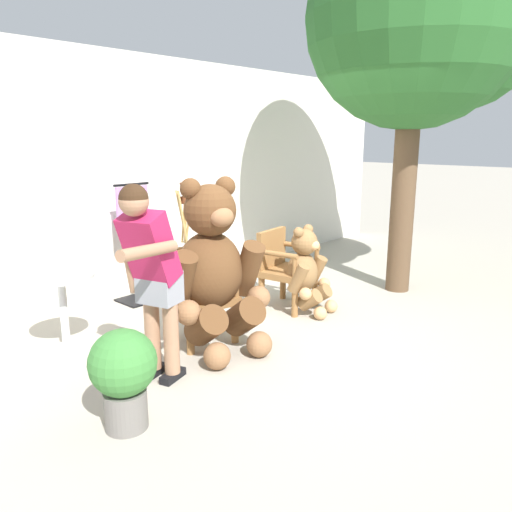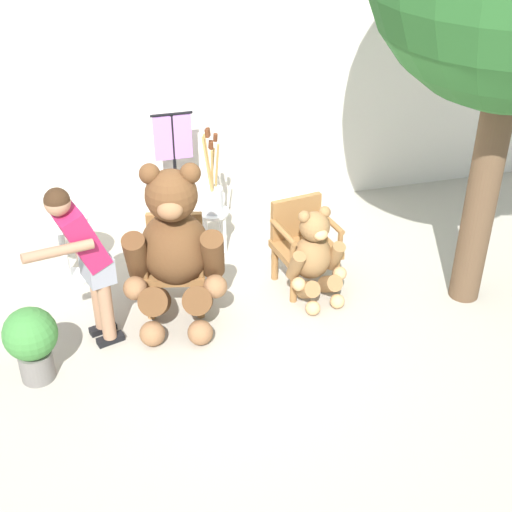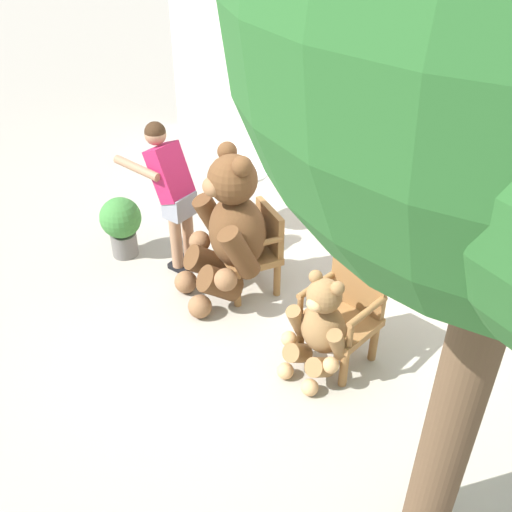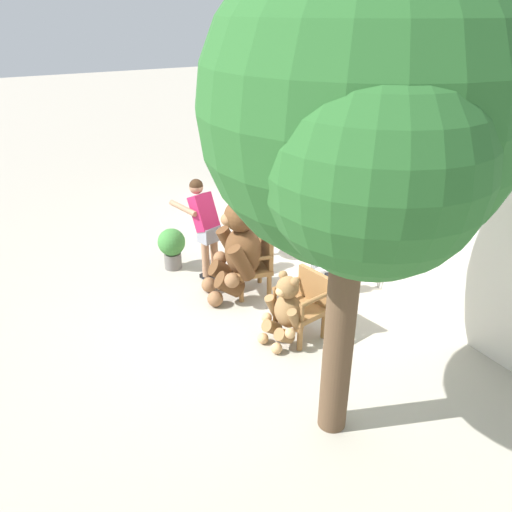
{
  "view_description": "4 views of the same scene",
  "coord_description": "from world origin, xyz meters",
  "px_view_note": "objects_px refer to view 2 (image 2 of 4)",
  "views": [
    {
      "loc": [
        -3.51,
        -2.76,
        1.87
      ],
      "look_at": [
        -0.03,
        0.46,
        0.73
      ],
      "focal_mm": 35.0,
      "sensor_mm": 36.0,
      "label": 1
    },
    {
      "loc": [
        -1.34,
        -4.94,
        4.05
      ],
      "look_at": [
        0.01,
        0.1,
        0.73
      ],
      "focal_mm": 50.0,
      "sensor_mm": 36.0,
      "label": 2
    },
    {
      "loc": [
        3.11,
        -2.14,
        3.48
      ],
      "look_at": [
        0.03,
        0.17,
        0.9
      ],
      "focal_mm": 40.0,
      "sensor_mm": 36.0,
      "label": 3
    },
    {
      "loc": [
        4.99,
        -2.56,
        3.82
      ],
      "look_at": [
        0.02,
        0.29,
        0.95
      ],
      "focal_mm": 35.0,
      "sensor_mm": 36.0,
      "label": 4
    }
  ],
  "objects_px": {
    "white_stool": "(213,220)",
    "potted_plant": "(31,340)",
    "clothing_display_stand": "(175,170)",
    "brush_bucket": "(212,194)",
    "wooden_chair_right": "(303,241)",
    "round_side_table": "(62,242)",
    "teddy_bear_small": "(315,256)",
    "person_visitor": "(84,253)",
    "wooden_chair_left": "(175,260)",
    "teddy_bear_large": "(175,248)"
  },
  "relations": [
    {
      "from": "white_stool",
      "to": "potted_plant",
      "type": "relative_size",
      "value": 0.68
    },
    {
      "from": "potted_plant",
      "to": "wooden_chair_right",
      "type": "bearing_deg",
      "value": 17.06
    },
    {
      "from": "potted_plant",
      "to": "clothing_display_stand",
      "type": "distance_m",
      "value": 2.68
    },
    {
      "from": "wooden_chair_right",
      "to": "teddy_bear_large",
      "type": "distance_m",
      "value": 1.34
    },
    {
      "from": "white_stool",
      "to": "teddy_bear_large",
      "type": "bearing_deg",
      "value": -117.55
    },
    {
      "from": "wooden_chair_right",
      "to": "teddy_bear_large",
      "type": "bearing_deg",
      "value": -168.53
    },
    {
      "from": "teddy_bear_large",
      "to": "person_visitor",
      "type": "bearing_deg",
      "value": -168.42
    },
    {
      "from": "wooden_chair_left",
      "to": "brush_bucket",
      "type": "xyz_separation_m",
      "value": [
        0.54,
        0.83,
        0.2
      ]
    },
    {
      "from": "teddy_bear_small",
      "to": "person_visitor",
      "type": "distance_m",
      "value": 2.13
    },
    {
      "from": "wooden_chair_left",
      "to": "clothing_display_stand",
      "type": "relative_size",
      "value": 0.63
    },
    {
      "from": "white_stool",
      "to": "potted_plant",
      "type": "distance_m",
      "value": 2.45
    },
    {
      "from": "wooden_chair_left",
      "to": "round_side_table",
      "type": "xyz_separation_m",
      "value": [
        -1.01,
        0.61,
        -0.01
      ]
    },
    {
      "from": "round_side_table",
      "to": "potted_plant",
      "type": "distance_m",
      "value": 1.43
    },
    {
      "from": "teddy_bear_small",
      "to": "potted_plant",
      "type": "distance_m",
      "value": 2.63
    },
    {
      "from": "wooden_chair_right",
      "to": "teddy_bear_small",
      "type": "height_order",
      "value": "teddy_bear_small"
    },
    {
      "from": "teddy_bear_small",
      "to": "clothing_display_stand",
      "type": "distance_m",
      "value": 1.97
    },
    {
      "from": "person_visitor",
      "to": "teddy_bear_large",
      "type": "bearing_deg",
      "value": 11.58
    },
    {
      "from": "teddy_bear_small",
      "to": "potted_plant",
      "type": "relative_size",
      "value": 1.4
    },
    {
      "from": "teddy_bear_large",
      "to": "round_side_table",
      "type": "xyz_separation_m",
      "value": [
        -0.98,
        0.87,
        -0.3
      ]
    },
    {
      "from": "clothing_display_stand",
      "to": "wooden_chair_right",
      "type": "bearing_deg",
      "value": -53.58
    },
    {
      "from": "wooden_chair_left",
      "to": "white_stool",
      "type": "xyz_separation_m",
      "value": [
        0.54,
        0.83,
        -0.11
      ]
    },
    {
      "from": "wooden_chair_right",
      "to": "clothing_display_stand",
      "type": "xyz_separation_m",
      "value": [
        -1.01,
        1.37,
        0.26
      ]
    },
    {
      "from": "person_visitor",
      "to": "round_side_table",
      "type": "height_order",
      "value": "person_visitor"
    },
    {
      "from": "brush_bucket",
      "to": "potted_plant",
      "type": "height_order",
      "value": "brush_bucket"
    },
    {
      "from": "wooden_chair_right",
      "to": "teddy_bear_large",
      "type": "xyz_separation_m",
      "value": [
        -1.29,
        -0.26,
        0.29
      ]
    },
    {
      "from": "teddy_bear_small",
      "to": "round_side_table",
      "type": "height_order",
      "value": "teddy_bear_small"
    },
    {
      "from": "teddy_bear_small",
      "to": "potted_plant",
      "type": "xyz_separation_m",
      "value": [
        -2.58,
        -0.49,
        -0.07
      ]
    },
    {
      "from": "wooden_chair_left",
      "to": "person_visitor",
      "type": "bearing_deg",
      "value": -152.43
    },
    {
      "from": "wooden_chair_right",
      "to": "round_side_table",
      "type": "xyz_separation_m",
      "value": [
        -2.26,
        0.61,
        -0.01
      ]
    },
    {
      "from": "teddy_bear_large",
      "to": "teddy_bear_small",
      "type": "xyz_separation_m",
      "value": [
        1.3,
        -0.03,
        -0.28
      ]
    },
    {
      "from": "clothing_display_stand",
      "to": "teddy_bear_small",
      "type": "bearing_deg",
      "value": -58.24
    },
    {
      "from": "teddy_bear_small",
      "to": "white_stool",
      "type": "distance_m",
      "value": 1.34
    },
    {
      "from": "wooden_chair_right",
      "to": "teddy_bear_small",
      "type": "relative_size",
      "value": 0.91
    },
    {
      "from": "wooden_chair_left",
      "to": "potted_plant",
      "type": "xyz_separation_m",
      "value": [
        -1.31,
        -0.79,
        -0.07
      ]
    },
    {
      "from": "wooden_chair_left",
      "to": "wooden_chair_right",
      "type": "xyz_separation_m",
      "value": [
        1.25,
        0.0,
        0.0
      ]
    },
    {
      "from": "teddy_bear_small",
      "to": "round_side_table",
      "type": "bearing_deg",
      "value": 158.39
    },
    {
      "from": "white_stool",
      "to": "round_side_table",
      "type": "height_order",
      "value": "round_side_table"
    },
    {
      "from": "wooden_chair_right",
      "to": "white_stool",
      "type": "height_order",
      "value": "wooden_chair_right"
    },
    {
      "from": "white_stool",
      "to": "round_side_table",
      "type": "relative_size",
      "value": 0.64
    },
    {
      "from": "teddy_bear_large",
      "to": "teddy_bear_small",
      "type": "distance_m",
      "value": 1.33
    },
    {
      "from": "clothing_display_stand",
      "to": "brush_bucket",
      "type": "bearing_deg",
      "value": -61.54
    },
    {
      "from": "wooden_chair_right",
      "to": "teddy_bear_large",
      "type": "height_order",
      "value": "teddy_bear_large"
    },
    {
      "from": "white_stool",
      "to": "potted_plant",
      "type": "xyz_separation_m",
      "value": [
        -1.84,
        -1.62,
        0.04
      ]
    },
    {
      "from": "teddy_bear_small",
      "to": "person_visitor",
      "type": "relative_size",
      "value": 0.61
    },
    {
      "from": "teddy_bear_small",
      "to": "clothing_display_stand",
      "type": "relative_size",
      "value": 0.7
    },
    {
      "from": "wooden_chair_right",
      "to": "white_stool",
      "type": "relative_size",
      "value": 1.87
    },
    {
      "from": "person_visitor",
      "to": "white_stool",
      "type": "height_order",
      "value": "person_visitor"
    },
    {
      "from": "wooden_chair_left",
      "to": "clothing_display_stand",
      "type": "bearing_deg",
      "value": 79.87
    },
    {
      "from": "person_visitor",
      "to": "brush_bucket",
      "type": "relative_size",
      "value": 1.67
    },
    {
      "from": "teddy_bear_large",
      "to": "white_stool",
      "type": "height_order",
      "value": "teddy_bear_large"
    }
  ]
}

